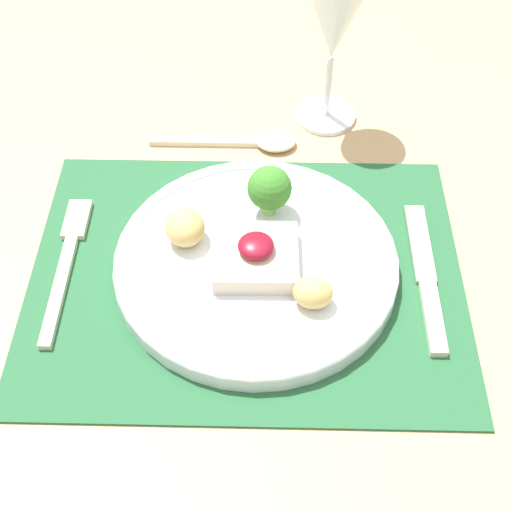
% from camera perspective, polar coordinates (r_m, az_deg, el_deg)
% --- Properties ---
extents(dining_table, '(1.13, 1.16, 0.77)m').
position_cam_1_polar(dining_table, '(0.79, -0.72, -6.02)').
color(dining_table, tan).
rests_on(dining_table, ground_plane).
extents(placemat, '(0.43, 0.33, 0.00)m').
position_cam_1_polar(placemat, '(0.71, -0.79, -1.52)').
color(placemat, '#235633').
rests_on(placemat, dining_table).
extents(dinner_plate, '(0.28, 0.28, 0.07)m').
position_cam_1_polar(dinner_plate, '(0.70, -0.03, -0.16)').
color(dinner_plate, silver).
rests_on(dinner_plate, placemat).
extents(fork, '(0.02, 0.19, 0.01)m').
position_cam_1_polar(fork, '(0.74, -14.86, -0.11)').
color(fork, beige).
rests_on(fork, placemat).
extents(knife, '(0.02, 0.19, 0.01)m').
position_cam_1_polar(knife, '(0.71, 13.53, -2.26)').
color(knife, beige).
rests_on(knife, placemat).
extents(spoon, '(0.17, 0.04, 0.01)m').
position_cam_1_polar(spoon, '(0.84, 0.06, 9.18)').
color(spoon, beige).
rests_on(spoon, dining_table).
extents(wine_glass_near, '(0.08, 0.08, 0.18)m').
position_cam_1_polar(wine_glass_near, '(0.82, 6.24, 17.93)').
color(wine_glass_near, white).
rests_on(wine_glass_near, dining_table).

